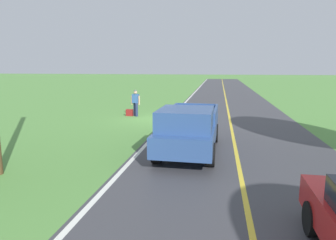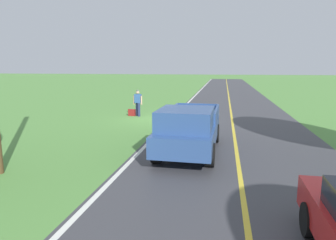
% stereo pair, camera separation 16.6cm
% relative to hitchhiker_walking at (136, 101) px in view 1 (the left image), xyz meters
% --- Properties ---
extents(ground_plane, '(200.00, 200.00, 0.00)m').
position_rel_hitchhiker_walking_xyz_m(ground_plane, '(-1.51, 0.88, -0.98)').
color(ground_plane, '#568E42').
extents(road_surface, '(7.75, 120.00, 0.00)m').
position_rel_hitchhiker_walking_xyz_m(road_surface, '(-6.12, 0.88, -0.98)').
color(road_surface, '#3D3D42').
rests_on(road_surface, ground).
extents(lane_edge_line, '(0.16, 117.60, 0.00)m').
position_rel_hitchhiker_walking_xyz_m(lane_edge_line, '(-2.42, 0.88, -0.98)').
color(lane_edge_line, silver).
rests_on(lane_edge_line, ground).
extents(lane_centre_line, '(0.14, 117.60, 0.00)m').
position_rel_hitchhiker_walking_xyz_m(lane_centre_line, '(-6.12, 0.88, -0.98)').
color(lane_centre_line, gold).
rests_on(lane_centre_line, ground).
extents(hitchhiker_walking, '(0.62, 0.53, 1.75)m').
position_rel_hitchhiker_walking_xyz_m(hitchhiker_walking, '(0.00, 0.00, 0.00)').
color(hitchhiker_walking, navy).
rests_on(hitchhiker_walking, ground).
extents(suitcase_carried, '(0.48, 0.24, 0.44)m').
position_rel_hitchhiker_walking_xyz_m(suitcase_carried, '(0.43, 0.04, -0.76)').
color(suitcase_carried, maroon).
rests_on(suitcase_carried, ground).
extents(pickup_truck_passing, '(2.20, 5.45, 1.82)m').
position_rel_hitchhiker_walking_xyz_m(pickup_truck_passing, '(-4.31, 7.99, -0.01)').
color(pickup_truck_passing, '#2D4C84').
rests_on(pickup_truck_passing, ground).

